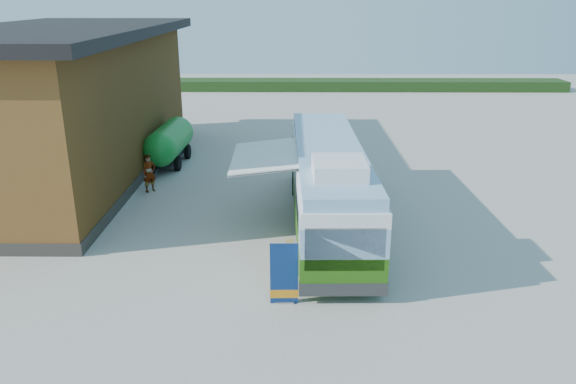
{
  "coord_description": "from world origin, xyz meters",
  "views": [
    {
      "loc": [
        1.14,
        -18.28,
        8.9
      ],
      "look_at": [
        0.95,
        3.11,
        1.4
      ],
      "focal_mm": 35.0,
      "sensor_mm": 36.0,
      "label": 1
    }
  ],
  "objects_px": {
    "banner": "(284,279)",
    "slurry_tanker": "(169,141)",
    "picnic_table": "(305,244)",
    "bus": "(328,182)",
    "person_a": "(149,173)",
    "person_b": "(310,168)"
  },
  "relations": [
    {
      "from": "person_b",
      "to": "picnic_table",
      "type": "bearing_deg",
      "value": 34.11
    },
    {
      "from": "picnic_table",
      "to": "person_a",
      "type": "distance_m",
      "value": 10.38
    },
    {
      "from": "bus",
      "to": "person_a",
      "type": "height_order",
      "value": "bus"
    },
    {
      "from": "picnic_table",
      "to": "slurry_tanker",
      "type": "distance_m",
      "value": 14.1
    },
    {
      "from": "slurry_tanker",
      "to": "person_b",
      "type": "bearing_deg",
      "value": -21.55
    },
    {
      "from": "bus",
      "to": "banner",
      "type": "bearing_deg",
      "value": -106.33
    },
    {
      "from": "bus",
      "to": "slurry_tanker",
      "type": "bearing_deg",
      "value": 131.87
    },
    {
      "from": "slurry_tanker",
      "to": "picnic_table",
      "type": "bearing_deg",
      "value": -56.33
    },
    {
      "from": "person_b",
      "to": "person_a",
      "type": "bearing_deg",
      "value": -44.08
    },
    {
      "from": "banner",
      "to": "picnic_table",
      "type": "xyz_separation_m",
      "value": [
        0.7,
        2.93,
        -0.18
      ]
    },
    {
      "from": "bus",
      "to": "person_a",
      "type": "bearing_deg",
      "value": 152.04
    },
    {
      "from": "banner",
      "to": "slurry_tanker",
      "type": "xyz_separation_m",
      "value": [
        -6.59,
        14.98,
        0.48
      ]
    },
    {
      "from": "banner",
      "to": "slurry_tanker",
      "type": "relative_size",
      "value": 0.33
    },
    {
      "from": "person_b",
      "to": "bus",
      "type": "bearing_deg",
      "value": 42.71
    },
    {
      "from": "bus",
      "to": "picnic_table",
      "type": "xyz_separation_m",
      "value": [
        -0.97,
        -3.23,
        -1.23
      ]
    },
    {
      "from": "person_b",
      "to": "slurry_tanker",
      "type": "xyz_separation_m",
      "value": [
        -7.7,
        3.44,
        0.47
      ]
    },
    {
      "from": "bus",
      "to": "slurry_tanker",
      "type": "height_order",
      "value": "bus"
    },
    {
      "from": "picnic_table",
      "to": "person_b",
      "type": "relative_size",
      "value": 0.97
    },
    {
      "from": "bus",
      "to": "picnic_table",
      "type": "relative_size",
      "value": 7.9
    },
    {
      "from": "banner",
      "to": "person_a",
      "type": "xyz_separation_m",
      "value": [
        -6.59,
        10.32,
        0.1
      ]
    },
    {
      "from": "picnic_table",
      "to": "person_a",
      "type": "bearing_deg",
      "value": 140.06
    },
    {
      "from": "bus",
      "to": "person_b",
      "type": "height_order",
      "value": "bus"
    }
  ]
}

